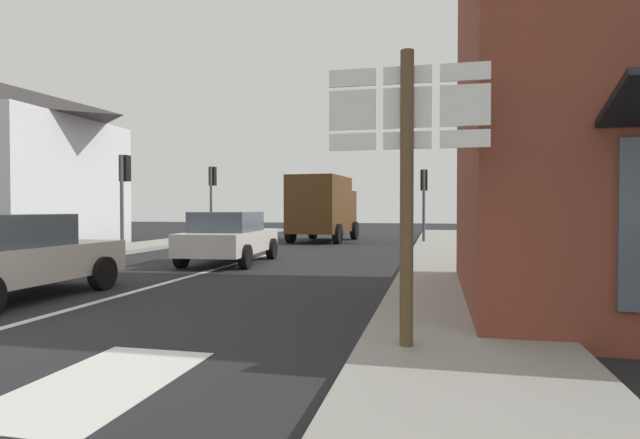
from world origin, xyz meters
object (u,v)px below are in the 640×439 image
traffic_light_far_right (424,189)px  traffic_light_near_left (124,181)px  traffic_light_far_left (212,186)px  sedan_near (4,256)px  delivery_truck (323,207)px  route_sign_post (407,167)px  sedan_far (229,237)px

traffic_light_far_right → traffic_light_near_left: traffic_light_near_left is taller
traffic_light_far_right → traffic_light_far_left: (-10.02, 0.24, 0.24)m
sedan_near → delivery_truck: delivery_truck is taller
sedan_near → traffic_light_far_right: size_ratio=1.29×
traffic_light_far_left → traffic_light_near_left: bearing=-90.0°
route_sign_post → traffic_light_near_left: traffic_light_near_left is taller
delivery_truck → traffic_light_far_left: size_ratio=1.44×
route_sign_post → delivery_truck: bearing=104.9°
delivery_truck → route_sign_post: (4.92, -18.48, 0.35)m
sedan_far → traffic_light_far_left: size_ratio=1.20×
route_sign_post → traffic_light_far_right: (-0.21, 17.49, 0.40)m
sedan_far → delivery_truck: 10.18m
route_sign_post → sedan_near: bearing=164.4°
traffic_light_far_right → sedan_near: bearing=-113.0°
route_sign_post → sedan_far: bearing=123.1°
traffic_light_far_right → traffic_light_far_left: traffic_light_far_left is taller
delivery_truck → route_sign_post: bearing=-75.1°
sedan_near → route_sign_post: route_sign_post is taller
traffic_light_far_right → traffic_light_far_left: 10.02m
traffic_light_near_left → traffic_light_far_right: bearing=34.8°
delivery_truck → traffic_light_far_left: traffic_light_far_left is taller
sedan_near → traffic_light_far_left: (-3.39, 15.83, 1.89)m
sedan_near → sedan_far: same height
delivery_truck → traffic_light_near_left: size_ratio=1.51×
route_sign_post → traffic_light_far_left: traffic_light_far_left is taller
traffic_light_far_left → delivery_truck: bearing=8.0°
sedan_far → traffic_light_far_right: traffic_light_far_right is taller
sedan_near → delivery_truck: size_ratio=0.82×
sedan_far → route_sign_post: size_ratio=1.34×
sedan_far → traffic_light_far_right: (5.24, 9.14, 1.65)m
delivery_truck → sedan_far: bearing=-93.0°
sedan_near → traffic_light_far_right: 17.02m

